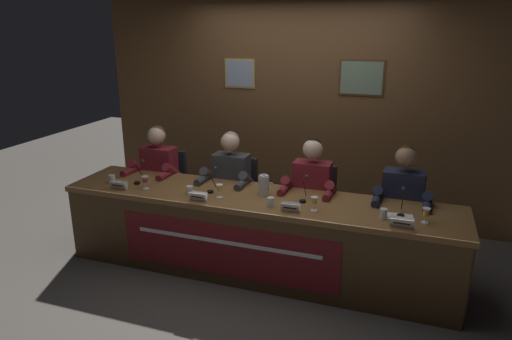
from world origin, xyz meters
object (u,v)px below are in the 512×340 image
at_px(chair_center_left, 236,201).
at_px(microphone_center_left, 212,184).
at_px(panelist_far_left, 156,174).
at_px(nameplate_far_right, 402,223).
at_px(juice_glass_far_left, 145,180).
at_px(chair_center_right, 313,211).
at_px(juice_glass_center_right, 314,201).
at_px(water_cup_center_right, 271,203).
at_px(water_cup_far_right, 384,214).
at_px(nameplate_far_left, 119,185).
at_px(water_cup_center_left, 190,191).
at_px(microphone_far_right, 402,207).
at_px(water_pitcher_central, 264,185).
at_px(microphone_center_right, 304,193).
at_px(panelist_far_right, 401,203).
at_px(juice_glass_center_left, 219,189).
at_px(panelist_center_right, 310,192).
at_px(conference_table, 251,225).
at_px(nameplate_center_left, 198,196).
at_px(nameplate_center_right, 290,207).
at_px(microphone_far_left, 139,175).
at_px(chair_far_right, 400,223).
at_px(water_cup_far_left, 112,180).
at_px(juice_glass_far_right, 426,213).
at_px(chair_far_left, 167,192).

xyz_separation_m(chair_center_left, microphone_center_left, (-0.01, -0.58, 0.39)).
bearing_deg(panelist_far_left, nameplate_far_right, -13.90).
bearing_deg(juice_glass_far_left, chair_center_right, 25.76).
distance_m(panelist_far_left, juice_glass_center_right, 1.92).
relative_size(water_cup_center_right, water_cup_far_right, 1.00).
xyz_separation_m(nameplate_far_left, water_cup_center_left, (0.71, 0.08, -0.00)).
distance_m(water_cup_center_left, microphone_far_right, 1.87).
bearing_deg(water_cup_far_right, water_pitcher_central, 170.00).
bearing_deg(microphone_center_right, juice_glass_far_left, -172.87).
distance_m(water_cup_center_right, panelist_far_right, 1.20).
height_order(juice_glass_far_left, water_cup_center_right, juice_glass_far_left).
bearing_deg(juice_glass_center_left, panelist_center_right, 34.78).
bearing_deg(chair_center_left, conference_table, -58.08).
bearing_deg(nameplate_center_left, nameplate_center_right, 1.69).
xyz_separation_m(microphone_far_left, water_pitcher_central, (1.28, 0.07, 0.02)).
xyz_separation_m(chair_center_right, nameplate_center_right, (-0.03, -0.81, 0.35)).
xyz_separation_m(juice_glass_far_left, nameplate_center_right, (1.46, -0.10, -0.05)).
relative_size(nameplate_far_right, microphone_far_right, 0.84).
relative_size(juice_glass_center_left, water_cup_far_right, 1.46).
distance_m(microphone_far_left, microphone_far_right, 2.49).
bearing_deg(conference_table, water_cup_center_left, -174.20).
height_order(panelist_far_left, microphone_far_right, panelist_far_left).
distance_m(juice_glass_center_left, panelist_far_right, 1.65).
bearing_deg(nameplate_far_right, juice_glass_center_right, 171.54).
relative_size(chair_center_left, nameplate_center_left, 5.52).
height_order(juice_glass_center_left, juice_glass_center_right, same).
height_order(chair_center_left, chair_far_right, same).
height_order(panelist_far_left, water_cup_center_right, panelist_far_left).
relative_size(juice_glass_center_left, panelist_center_right, 0.10).
relative_size(water_cup_center_left, water_cup_far_right, 1.00).
bearing_deg(juice_glass_center_right, juice_glass_center_left, 178.35).
bearing_deg(water_pitcher_central, microphone_center_right, -2.68).
distance_m(water_cup_far_left, nameplate_center_right, 1.86).
distance_m(juice_glass_center_left, juice_glass_far_right, 1.77).
relative_size(juice_glass_center_right, chair_far_right, 0.14).
bearing_deg(microphone_center_left, microphone_center_right, 3.02).
distance_m(chair_center_left, microphone_center_right, 1.09).
xyz_separation_m(nameplate_far_left, panelist_center_right, (1.72, 0.61, -0.08)).
xyz_separation_m(chair_far_left, juice_glass_center_right, (1.85, -0.73, 0.40)).
distance_m(panelist_far_left, panelist_far_right, 2.53).
relative_size(microphone_center_left, juice_glass_far_right, 1.74).
relative_size(juice_glass_center_right, water_cup_center_right, 1.46).
relative_size(microphone_center_left, chair_far_right, 0.24).
relative_size(nameplate_center_left, water_cup_far_right, 1.94).
xyz_separation_m(microphone_center_right, nameplate_far_right, (0.85, -0.30, -0.03)).
bearing_deg(nameplate_center_left, water_pitcher_central, 32.81).
bearing_deg(microphone_center_left, juice_glass_center_right, -8.55).
height_order(juice_glass_far_left, chair_center_left, chair_center_left).
xyz_separation_m(nameplate_center_left, water_cup_far_right, (1.59, 0.14, -0.00)).
height_order(water_cup_center_right, microphone_far_right, microphone_far_right).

